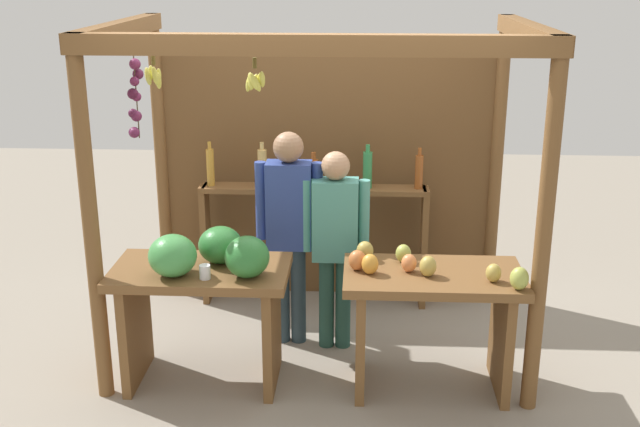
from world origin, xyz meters
name	(u,v)px	position (x,y,z in m)	size (l,w,h in m)	color
ground_plane	(321,338)	(0.00, 0.00, 0.00)	(12.00, 12.00, 0.00)	gray
market_stall	(323,151)	(-0.01, 0.39, 1.35)	(2.86, 1.84, 2.32)	brown
fruit_counter_left	(206,283)	(-0.72, -0.68, 0.72)	(1.15, 0.64, 1.09)	brown
fruit_counter_right	(430,304)	(0.74, -0.65, 0.60)	(1.15, 0.64, 0.96)	brown
bottle_shelf_unit	(314,213)	(-0.09, 0.65, 0.78)	(1.83, 0.22, 1.36)	brown
vendor_man	(289,220)	(-0.23, -0.05, 0.95)	(0.48, 0.22, 1.59)	#2A3E4A
vendor_woman	(335,234)	(0.10, -0.11, 0.87)	(0.48, 0.20, 1.47)	#265248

